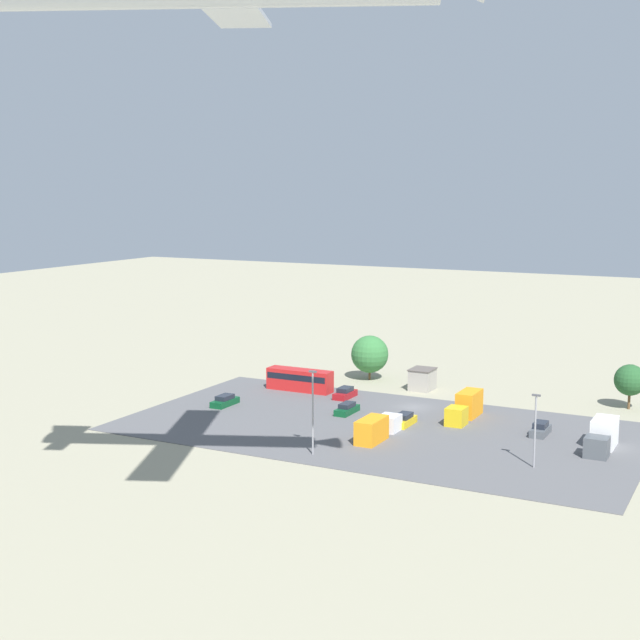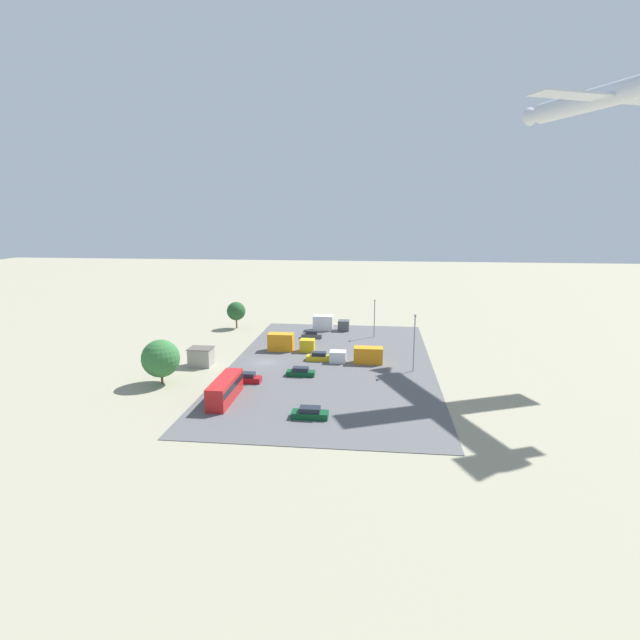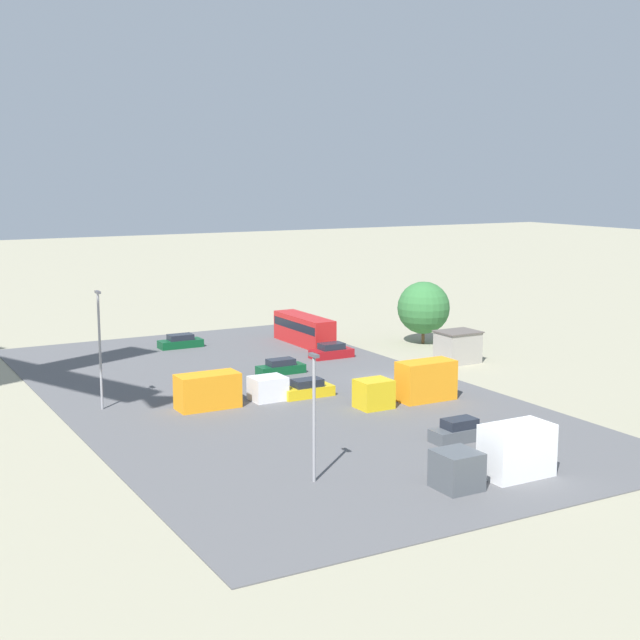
% 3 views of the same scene
% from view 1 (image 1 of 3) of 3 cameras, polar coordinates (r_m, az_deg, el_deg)
% --- Properties ---
extents(ground_plane, '(400.00, 400.00, 0.00)m').
position_cam_1_polar(ground_plane, '(123.08, 6.03, -5.60)').
color(ground_plane, gray).
extents(parking_lot_surface, '(63.79, 35.02, 0.08)m').
position_cam_1_polar(parking_lot_surface, '(112.59, 3.85, -6.89)').
color(parking_lot_surface, '#565659').
rests_on(parking_lot_surface, ground).
extents(shed_building, '(3.38, 4.07, 3.21)m').
position_cam_1_polar(shed_building, '(133.54, 6.57, -3.78)').
color(shed_building, '#9E998E').
rests_on(shed_building, ground).
extents(bus, '(10.02, 2.58, 3.19)m').
position_cam_1_polar(bus, '(131.82, -1.30, -3.81)').
color(bus, red).
rests_on(bus, ground).
extents(parked_car_0, '(1.93, 4.43, 1.54)m').
position_cam_1_polar(parked_car_0, '(127.61, 1.62, -4.72)').
color(parked_car_0, maroon).
rests_on(parked_car_0, ground).
extents(parked_car_1, '(1.74, 4.58, 1.43)m').
position_cam_1_polar(parked_car_1, '(118.98, 1.74, -5.71)').
color(parked_car_1, '#0C4723').
rests_on(parked_car_1, ground).
extents(parked_car_2, '(1.77, 4.29, 1.61)m').
position_cam_1_polar(parked_car_2, '(112.15, 13.93, -6.81)').
color(parked_car_2, '#4C5156').
rests_on(parked_car_2, ground).
extents(parked_car_3, '(1.90, 4.74, 1.46)m').
position_cam_1_polar(parked_car_3, '(123.89, -6.11, -5.18)').
color(parked_car_3, '#0C4723').
rests_on(parked_car_3, ground).
extents(parked_car_4, '(1.82, 4.51, 1.53)m').
position_cam_1_polar(parked_car_4, '(113.71, 5.41, -6.40)').
color(parked_car_4, gold).
rests_on(parked_car_4, ground).
extents(parked_truck_0, '(2.35, 9.34, 2.85)m').
position_cam_1_polar(parked_truck_0, '(107.27, 3.65, -6.92)').
color(parked_truck_0, silver).
rests_on(parked_truck_0, ground).
extents(parked_truck_1, '(2.32, 8.98, 3.34)m').
position_cam_1_polar(parked_truck_1, '(117.64, 9.31, -5.52)').
color(parked_truck_1, gold).
rests_on(parked_truck_1, ground).
extents(parked_truck_2, '(2.56, 8.13, 3.33)m').
position_cam_1_polar(parked_truck_2, '(107.74, 17.62, -7.12)').
color(parked_truck_2, '#4C5156').
rests_on(parked_truck_2, ground).
extents(tree_near_shed, '(5.85, 5.85, 7.01)m').
position_cam_1_polar(tree_near_shed, '(139.27, 3.20, -2.20)').
color(tree_near_shed, brown).
rests_on(tree_near_shed, ground).
extents(tree_apron_mid, '(4.26, 4.26, 6.17)m').
position_cam_1_polar(tree_apron_mid, '(127.84, 19.23, -3.65)').
color(tree_apron_mid, brown).
rests_on(tree_apron_mid, ground).
extents(light_pole_lot_centre, '(0.90, 0.28, 9.62)m').
position_cam_1_polar(light_pole_lot_centre, '(99.94, -0.47, -5.72)').
color(light_pole_lot_centre, gray).
rests_on(light_pole_lot_centre, ground).
extents(light_pole_lot_edge, '(0.90, 0.28, 8.05)m').
position_cam_1_polar(light_pole_lot_edge, '(98.27, 13.60, -6.69)').
color(light_pole_lot_edge, gray).
rests_on(light_pole_lot_edge, ground).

